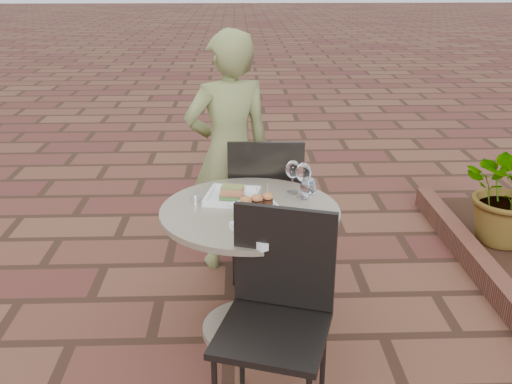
{
  "coord_description": "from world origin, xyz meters",
  "views": [
    {
      "loc": [
        0.06,
        -2.54,
        1.86
      ],
      "look_at": [
        0.15,
        0.07,
        0.82
      ],
      "focal_mm": 40.0,
      "sensor_mm": 36.0,
      "label": 1
    }
  ],
  "objects_px": {
    "chair_far": "(265,197)",
    "plate_tuna": "(271,229)",
    "cafe_table": "(250,253)",
    "plate_sliders": "(257,206)",
    "plate_salmon": "(232,195)",
    "diner": "(229,153)",
    "chair_near": "(278,301)"
  },
  "relations": [
    {
      "from": "diner",
      "to": "cafe_table",
      "type": "bearing_deg",
      "value": 79.49
    },
    {
      "from": "diner",
      "to": "plate_salmon",
      "type": "height_order",
      "value": "diner"
    },
    {
      "from": "plate_tuna",
      "to": "cafe_table",
      "type": "bearing_deg",
      "value": 107.66
    },
    {
      "from": "chair_far",
      "to": "plate_tuna",
      "type": "relative_size",
      "value": 2.43
    },
    {
      "from": "diner",
      "to": "plate_salmon",
      "type": "xyz_separation_m",
      "value": [
        0.02,
        -0.67,
        -0.01
      ]
    },
    {
      "from": "plate_salmon",
      "to": "chair_far",
      "type": "bearing_deg",
      "value": 66.92
    },
    {
      "from": "chair_far",
      "to": "plate_tuna",
      "type": "distance_m",
      "value": 0.89
    },
    {
      "from": "cafe_table",
      "to": "chair_far",
      "type": "distance_m",
      "value": 0.6
    },
    {
      "from": "chair_near",
      "to": "plate_salmon",
      "type": "relative_size",
      "value": 3.03
    },
    {
      "from": "chair_far",
      "to": "plate_salmon",
      "type": "relative_size",
      "value": 3.03
    },
    {
      "from": "cafe_table",
      "to": "plate_sliders",
      "type": "relative_size",
      "value": 3.18
    },
    {
      "from": "cafe_table",
      "to": "plate_salmon",
      "type": "relative_size",
      "value": 2.93
    },
    {
      "from": "cafe_table",
      "to": "chair_far",
      "type": "height_order",
      "value": "chair_far"
    },
    {
      "from": "chair_far",
      "to": "plate_sliders",
      "type": "xyz_separation_m",
      "value": [
        -0.07,
        -0.63,
        0.21
      ]
    },
    {
      "from": "chair_far",
      "to": "chair_near",
      "type": "relative_size",
      "value": 1.0
    },
    {
      "from": "cafe_table",
      "to": "diner",
      "type": "bearing_deg",
      "value": 97.94
    },
    {
      "from": "chair_far",
      "to": "diner",
      "type": "xyz_separation_m",
      "value": [
        -0.22,
        0.22,
        0.21
      ]
    },
    {
      "from": "plate_salmon",
      "to": "plate_sliders",
      "type": "bearing_deg",
      "value": -55.35
    },
    {
      "from": "cafe_table",
      "to": "plate_tuna",
      "type": "xyz_separation_m",
      "value": [
        0.09,
        -0.28,
        0.26
      ]
    },
    {
      "from": "chair_far",
      "to": "diner",
      "type": "relative_size",
      "value": 0.61
    },
    {
      "from": "chair_near",
      "to": "cafe_table",
      "type": "bearing_deg",
      "value": 117.78
    },
    {
      "from": "chair_near",
      "to": "plate_sliders",
      "type": "height_order",
      "value": "chair_near"
    },
    {
      "from": "plate_sliders",
      "to": "cafe_table",
      "type": "bearing_deg",
      "value": 127.31
    },
    {
      "from": "diner",
      "to": "plate_sliders",
      "type": "relative_size",
      "value": 5.4
    },
    {
      "from": "chair_far",
      "to": "chair_near",
      "type": "bearing_deg",
      "value": 91.82
    },
    {
      "from": "chair_far",
      "to": "plate_tuna",
      "type": "xyz_separation_m",
      "value": [
        -0.02,
        -0.87,
        0.2
      ]
    },
    {
      "from": "plate_sliders",
      "to": "diner",
      "type": "bearing_deg",
      "value": 99.68
    },
    {
      "from": "cafe_table",
      "to": "plate_sliders",
      "type": "distance_m",
      "value": 0.28
    },
    {
      "from": "cafe_table",
      "to": "plate_tuna",
      "type": "height_order",
      "value": "plate_tuna"
    },
    {
      "from": "diner",
      "to": "plate_sliders",
      "type": "height_order",
      "value": "diner"
    },
    {
      "from": "plate_sliders",
      "to": "plate_tuna",
      "type": "height_order",
      "value": "plate_sliders"
    },
    {
      "from": "cafe_table",
      "to": "plate_sliders",
      "type": "bearing_deg",
      "value": -52.69
    }
  ]
}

